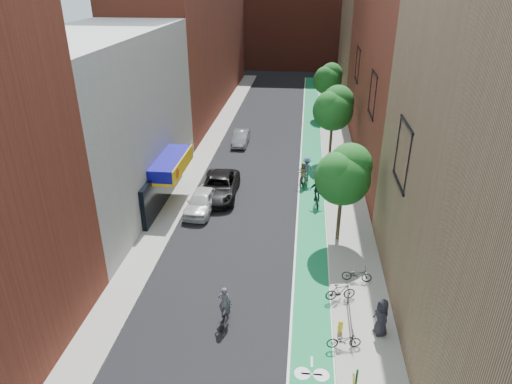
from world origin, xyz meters
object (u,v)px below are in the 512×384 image
(parked_car_silver, at_px, (241,138))
(cyclist_lane_near, at_px, (302,177))
(parked_car_white, at_px, (202,201))
(parked_car_black, at_px, (219,186))
(cyclist_lead, at_px, (225,311))
(fire_hydrant, at_px, (340,326))
(cyclist_lane_far, at_px, (307,171))
(cyclist_lane_mid, at_px, (317,195))
(pedestrian, at_px, (382,317))

(parked_car_silver, bearing_deg, cyclist_lane_near, -55.95)
(parked_car_white, bearing_deg, parked_car_silver, 90.50)
(parked_car_black, distance_m, cyclist_lead, 14.03)
(parked_car_white, height_order, fire_hydrant, parked_car_white)
(cyclist_lane_far, relative_size, fire_hydrant, 3.22)
(cyclist_lane_near, distance_m, cyclist_lane_mid, 3.41)
(cyclist_lead, xyz_separation_m, fire_hydrant, (5.51, -0.22, -0.18))
(parked_car_white, relative_size, pedestrian, 2.36)
(parked_car_silver, relative_size, cyclist_lane_near, 2.04)
(cyclist_lead, height_order, cyclist_lane_far, cyclist_lane_far)
(parked_car_silver, height_order, cyclist_lead, cyclist_lead)
(pedestrian, relative_size, fire_hydrant, 2.77)
(fire_hydrant, bearing_deg, cyclist_lead, 177.72)
(cyclist_lane_far, bearing_deg, parked_car_silver, -40.95)
(cyclist_lane_mid, bearing_deg, cyclist_lane_far, -83.43)
(cyclist_lead, distance_m, cyclist_lane_mid, 13.77)
(cyclist_lane_far, xyz_separation_m, pedestrian, (3.59, -16.96, 0.06))
(parked_car_black, xyz_separation_m, cyclist_lane_mid, (7.36, -0.77, 0.08))
(cyclist_lead, height_order, fire_hydrant, cyclist_lead)
(cyclist_lane_far, bearing_deg, parked_car_black, 37.39)
(parked_car_white, height_order, cyclist_lead, cyclist_lead)
(parked_car_white, distance_m, cyclist_lane_far, 9.26)
(parked_car_black, bearing_deg, fire_hydrant, -61.16)
(cyclist_lead, relative_size, pedestrian, 1.08)
(parked_car_black, height_order, cyclist_lane_mid, cyclist_lane_mid)
(parked_car_white, height_order, pedestrian, pedestrian)
(cyclist_lane_near, distance_m, fire_hydrant, 16.55)
(fire_hydrant, bearing_deg, cyclist_lane_mid, 94.08)
(parked_car_silver, distance_m, fire_hydrant, 27.03)
(parked_car_silver, relative_size, cyclist_lane_mid, 1.88)
(parked_car_white, xyz_separation_m, parked_car_silver, (0.82, 14.22, -0.09))
(parked_car_white, distance_m, parked_car_silver, 14.24)
(cyclist_lane_near, bearing_deg, cyclist_lane_far, -128.66)
(parked_car_black, height_order, cyclist_lane_far, cyclist_lane_far)
(parked_car_silver, xyz_separation_m, cyclist_lane_near, (6.20, -9.30, 0.19))
(cyclist_lane_near, distance_m, pedestrian, 16.74)
(cyclist_lane_near, height_order, cyclist_lane_far, cyclist_lane_far)
(cyclist_lead, height_order, cyclist_lane_near, cyclist_lead)
(cyclist_lane_mid, bearing_deg, parked_car_black, -11.10)
(parked_car_black, xyz_separation_m, cyclist_lane_near, (6.20, 2.44, 0.05))
(cyclist_lane_mid, bearing_deg, fire_hydrant, 88.93)
(parked_car_black, distance_m, cyclist_lane_mid, 7.40)
(cyclist_lead, bearing_deg, cyclist_lane_near, -95.20)
(cyclist_lane_far, relative_size, pedestrian, 1.16)
(parked_car_white, bearing_deg, cyclist_lead, -68.48)
(parked_car_black, height_order, fire_hydrant, parked_car_black)
(cyclist_lane_mid, bearing_deg, cyclist_lane_near, -75.30)
(parked_car_black, relative_size, fire_hydrant, 8.43)
(parked_car_silver, height_order, cyclist_lane_mid, cyclist_lane_mid)
(parked_car_silver, bearing_deg, pedestrian, -68.00)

